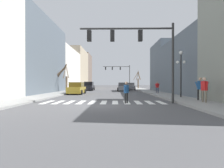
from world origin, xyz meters
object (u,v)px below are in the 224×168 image
at_px(traffic_signal_far, 120,71).
at_px(car_at_intersection, 89,86).
at_px(pedestrian_waiting_at_curb, 126,90).
at_px(car_parked_left_far, 77,89).
at_px(pedestrian_near_right_corner, 157,86).
at_px(pedestrian_on_right_sidewalk, 200,87).
at_px(street_tree_left_far, 65,78).
at_px(traffic_signal_near, 138,44).
at_px(street_tree_right_far, 138,80).
at_px(pedestrian_crossing_street, 204,87).
at_px(car_parked_left_mid, 130,86).
at_px(street_lamp_right_corner, 181,64).
at_px(car_parked_right_far, 123,87).

bearing_deg(traffic_signal_far, car_at_intersection, -113.93).
bearing_deg(pedestrian_waiting_at_curb, car_parked_left_far, -116.63).
distance_m(traffic_signal_far, pedestrian_near_right_corner, 27.11).
distance_m(car_parked_left_far, pedestrian_waiting_at_curb, 12.41).
xyz_separation_m(car_parked_left_far, pedestrian_on_right_sidewalk, (12.16, -9.85, 0.47)).
bearing_deg(car_parked_left_far, pedestrian_near_right_corner, -87.75).
bearing_deg(street_tree_left_far, traffic_signal_near, -56.52).
xyz_separation_m(traffic_signal_near, street_tree_right_far, (4.52, 33.08, -2.27)).
bearing_deg(car_parked_left_far, pedestrian_crossing_street, -134.41).
height_order(traffic_signal_near, pedestrian_near_right_corner, traffic_signal_near).
distance_m(car_at_intersection, pedestrian_crossing_street, 25.84).
height_order(car_parked_left_mid, pedestrian_waiting_at_curb, pedestrian_waiting_at_curb).
distance_m(traffic_signal_near, street_tree_right_far, 33.46).
height_order(car_at_intersection, pedestrian_near_right_corner, car_at_intersection).
distance_m(car_at_intersection, pedestrian_waiting_at_curb, 23.23).
height_order(traffic_signal_far, street_tree_left_far, traffic_signal_far).
relative_size(pedestrian_near_right_corner, street_tree_right_far, 0.34).
bearing_deg(street_tree_left_far, pedestrian_on_right_sidewalk, -42.88).
bearing_deg(pedestrian_near_right_corner, car_parked_left_far, 172.29).
bearing_deg(traffic_signal_far, pedestrian_waiting_at_curb, -91.00).
distance_m(traffic_signal_far, street_lamp_right_corner, 34.14).
bearing_deg(car_parked_left_mid, traffic_signal_far, 9.73).
distance_m(traffic_signal_near, pedestrian_on_right_sidewalk, 6.21).
bearing_deg(traffic_signal_far, car_parked_right_far, -89.74).
height_order(traffic_signal_far, car_parked_left_far, traffic_signal_far).
bearing_deg(car_at_intersection, pedestrian_crossing_street, -153.13).
height_order(traffic_signal_far, car_at_intersection, traffic_signal_far).
distance_m(car_parked_left_mid, street_tree_right_far, 7.76).
relative_size(car_parked_left_far, street_tree_left_far, 0.98).
relative_size(street_lamp_right_corner, street_tree_left_far, 1.01).
xyz_separation_m(car_parked_right_far, pedestrian_near_right_corner, (4.36, -9.39, 0.32)).
height_order(street_lamp_right_corner, pedestrian_near_right_corner, street_lamp_right_corner).
xyz_separation_m(street_tree_left_far, street_tree_right_far, (14.38, 18.17, -0.09)).
bearing_deg(street_lamp_right_corner, traffic_signal_far, 98.37).
bearing_deg(pedestrian_on_right_sidewalk, car_parked_right_far, 120.96).
bearing_deg(traffic_signal_near, street_tree_right_far, 82.21).
xyz_separation_m(car_parked_left_mid, car_at_intersection, (-8.79, -3.57, 0.08)).
relative_size(pedestrian_crossing_street, street_tree_left_far, 0.40).
relative_size(pedestrian_crossing_street, pedestrian_waiting_at_curb, 1.10).
bearing_deg(pedestrian_near_right_corner, pedestrian_crossing_street, -97.74).
height_order(traffic_signal_near, car_parked_left_mid, traffic_signal_near).
relative_size(car_at_intersection, pedestrian_crossing_street, 2.54).
xyz_separation_m(car_at_intersection, car_parked_right_far, (6.86, -1.78, -0.07)).
distance_m(car_parked_right_far, street_tree_left_far, 11.40).
bearing_deg(car_at_intersection, street_lamp_right_corner, -147.53).
height_order(pedestrian_crossing_street, street_tree_right_far, street_tree_right_far).
xyz_separation_m(traffic_signal_far, pedestrian_near_right_corner, (4.44, -26.45, -3.96)).
height_order(car_parked_left_mid, car_parked_right_far, car_parked_right_far).
xyz_separation_m(car_at_intersection, pedestrian_near_right_corner, (11.22, -11.17, 0.25)).
bearing_deg(car_parked_left_mid, traffic_signal_near, 176.02).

